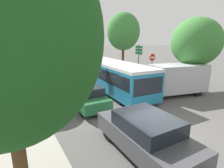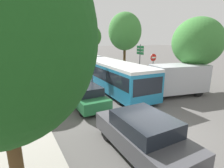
# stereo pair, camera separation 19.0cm
# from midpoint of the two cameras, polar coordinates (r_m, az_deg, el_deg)

# --- Properties ---
(ground_plane) EXTENTS (200.00, 200.00, 0.00)m
(ground_plane) POSITION_cam_midpoint_polar(r_m,az_deg,el_deg) (8.81, 14.06, -14.06)
(ground_plane) COLOR #565451
(kerb_strip_left) EXTENTS (3.20, 32.88, 0.14)m
(kerb_strip_left) POSITION_cam_midpoint_polar(r_m,az_deg,el_deg) (17.26, -31.32, -1.41)
(kerb_strip_left) COLOR #9E998E
(kerb_strip_left) RESTS_ON ground
(articulated_bus) EXTENTS (3.59, 16.16, 2.38)m
(articulated_bus) POSITION_cam_midpoint_polar(r_m,az_deg,el_deg) (17.23, -5.20, 5.06)
(articulated_bus) COLOR teal
(articulated_bus) RESTS_ON ground
(city_bus_rear) EXTENTS (3.28, 11.61, 2.47)m
(city_bus_rear) POSITION_cam_midpoint_polar(r_m,az_deg,el_deg) (28.60, -23.81, 7.70)
(city_bus_rear) COLOR teal
(city_bus_rear) RESTS_ON ground
(queued_car_graphite) EXTENTS (1.98, 4.39, 1.50)m
(queued_car_graphite) POSITION_cam_midpoint_polar(r_m,az_deg,el_deg) (6.77, 9.97, -15.71)
(queued_car_graphite) COLOR #47474C
(queued_car_graphite) RESTS_ON ground
(queued_car_green) EXTENTS (1.81, 4.01, 1.37)m
(queued_car_green) POSITION_cam_midpoint_polar(r_m,az_deg,el_deg) (11.05, -8.91, -3.95)
(queued_car_green) COLOR #236638
(queued_car_green) RESTS_ON ground
(queued_car_silver) EXTENTS (1.82, 4.03, 1.38)m
(queued_car_silver) POSITION_cam_midpoint_polar(r_m,az_deg,el_deg) (16.01, -17.49, 1.29)
(queued_car_silver) COLOR #B7BABF
(queued_car_silver) RESTS_ON ground
(white_van) EXTENTS (5.32, 3.07, 2.31)m
(white_van) POSITION_cam_midpoint_polar(r_m,az_deg,el_deg) (14.01, 19.59, 1.59)
(white_van) COLOR #B7BABF
(white_van) RESTS_ON ground
(traffic_light) EXTENTS (0.35, 0.38, 3.40)m
(traffic_light) POSITION_cam_midpoint_polar(r_m,az_deg,el_deg) (13.27, -7.20, 7.16)
(traffic_light) COLOR #56595E
(traffic_light) RESTS_ON ground
(no_entry_sign) EXTENTS (0.70, 0.08, 2.82)m
(no_entry_sign) POSITION_cam_midpoint_polar(r_m,az_deg,el_deg) (17.31, 12.62, 6.50)
(no_entry_sign) COLOR #56595E
(no_entry_sign) RESTS_ON ground
(direction_sign_post) EXTENTS (0.24, 1.40, 3.60)m
(direction_sign_post) POSITION_cam_midpoint_polar(r_m,az_deg,el_deg) (20.47, 8.45, 9.80)
(direction_sign_post) COLOR #56595E
(direction_sign_post) RESTS_ON ground
(tree_left_mid) EXTENTS (3.49, 3.49, 5.46)m
(tree_left_mid) POSITION_cam_midpoint_polar(r_m,az_deg,el_deg) (14.28, -29.88, 10.99)
(tree_left_mid) COLOR #51381E
(tree_left_mid) RESTS_ON ground
(tree_left_far) EXTENTS (4.58, 4.58, 6.80)m
(tree_left_far) POSITION_cam_midpoint_polar(r_m,az_deg,el_deg) (22.85, -30.76, 12.70)
(tree_left_far) COLOR #51381E
(tree_left_far) RESTS_ON ground
(tree_left_distant) EXTENTS (3.52, 3.52, 5.52)m
(tree_left_distant) POSITION_cam_midpoint_polar(r_m,az_deg,el_deg) (33.23, -30.61, 11.64)
(tree_left_distant) COLOR #51381E
(tree_left_distant) RESTS_ON ground
(tree_right_near) EXTENTS (3.92, 3.92, 5.86)m
(tree_right_near) POSITION_cam_midpoint_polar(r_m,az_deg,el_deg) (15.82, 25.44, 12.22)
(tree_right_near) COLOR #51381E
(tree_right_near) RESTS_ON ground
(tree_right_mid) EXTENTS (4.23, 4.23, 7.52)m
(tree_right_mid) POSITION_cam_midpoint_polar(r_m,az_deg,el_deg) (23.49, 3.46, 16.43)
(tree_right_mid) COLOR #51381E
(tree_right_mid) RESTS_ON ground
(tree_right_far) EXTENTS (4.10, 4.10, 6.84)m
(tree_right_far) POSITION_cam_midpoint_polar(r_m,az_deg,el_deg) (34.77, -7.93, 14.91)
(tree_right_far) COLOR #51381E
(tree_right_far) RESTS_ON ground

